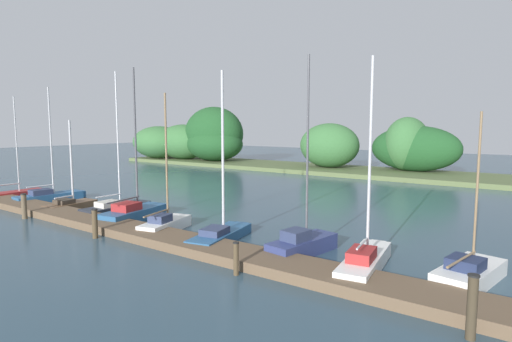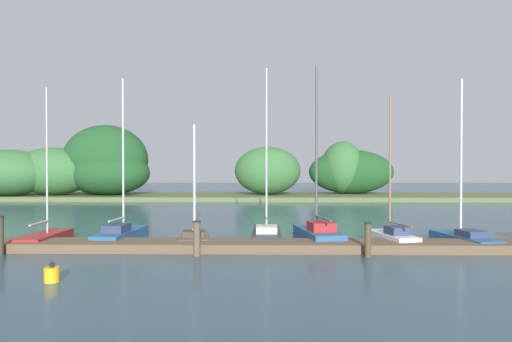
# 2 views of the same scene
# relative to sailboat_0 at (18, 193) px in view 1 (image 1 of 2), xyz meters

# --- Properties ---
(dock_pier) EXTENTS (30.52, 1.80, 0.35)m
(dock_pier) POSITION_rel_sailboat_0_xyz_m (13.38, -1.48, -0.11)
(dock_pier) COLOR brown
(dock_pier) RESTS_ON ground
(far_shore) EXTENTS (62.52, 9.15, 7.00)m
(far_shore) POSITION_rel_sailboat_0_xyz_m (-0.14, 25.98, 2.26)
(far_shore) COLOR #56663D
(far_shore) RESTS_ON ground
(sailboat_0) EXTENTS (1.14, 3.73, 6.59)m
(sailboat_0) POSITION_rel_sailboat_0_xyz_m (0.00, 0.00, 0.00)
(sailboat_0) COLOR maroon
(sailboat_0) RESTS_ON ground
(sailboat_1) EXTENTS (1.51, 4.22, 7.06)m
(sailboat_1) POSITION_rel_sailboat_0_xyz_m (3.04, 0.58, 0.08)
(sailboat_1) COLOR #285684
(sailboat_1) RESTS_ON ground
(sailboat_2) EXTENTS (1.45, 3.15, 5.02)m
(sailboat_2) POSITION_rel_sailboat_0_xyz_m (6.26, 0.05, 0.03)
(sailboat_2) COLOR brown
(sailboat_2) RESTS_ON ground
(sailboat_3) EXTENTS (1.18, 4.00, 7.57)m
(sailboat_3) POSITION_rel_sailboat_0_xyz_m (9.30, 0.93, 0.03)
(sailboat_3) COLOR #232833
(sailboat_3) RESTS_ON ground
(sailboat_4) EXTENTS (1.93, 4.19, 7.54)m
(sailboat_4) POSITION_rel_sailboat_0_xyz_m (11.47, 0.43, 0.13)
(sailboat_4) COLOR #285684
(sailboat_4) RESTS_ON ground
(sailboat_5) EXTENTS (1.63, 3.19, 6.14)m
(sailboat_5) POSITION_rel_sailboat_0_xyz_m (14.45, -0.21, 0.09)
(sailboat_5) COLOR white
(sailboat_5) RESTS_ON ground
(sailboat_6) EXTENTS (1.84, 4.04, 6.91)m
(sailboat_6) POSITION_rel_sailboat_0_xyz_m (17.49, 0.05, 0.08)
(sailboat_6) COLOR #285684
(sailboat_6) RESTS_ON ground
(sailboat_7) EXTENTS (1.48, 3.37, 7.22)m
(sailboat_7) POSITION_rel_sailboat_0_xyz_m (21.10, 0.50, 0.13)
(sailboat_7) COLOR navy
(sailboat_7) RESTS_ON ground
(sailboat_8) EXTENTS (1.54, 4.34, 6.91)m
(sailboat_8) POSITION_rel_sailboat_0_xyz_m (23.59, 0.17, 0.10)
(sailboat_8) COLOR white
(sailboat_8) RESTS_ON ground
(sailboat_9) EXTENTS (1.75, 3.46, 5.13)m
(sailboat_9) POSITION_rel_sailboat_0_xyz_m (26.56, 0.99, 0.05)
(sailboat_9) COLOR white
(sailboat_9) RESTS_ON ground
(mooring_piling_1) EXTENTS (0.29, 0.29, 1.29)m
(mooring_piling_1) POSITION_rel_sailboat_0_xyz_m (6.74, -2.74, 0.36)
(mooring_piling_1) COLOR brown
(mooring_piling_1) RESTS_ON ground
(mooring_piling_2) EXTENTS (0.26, 0.26, 1.25)m
(mooring_piling_2) POSITION_rel_sailboat_0_xyz_m (12.94, -2.78, 0.34)
(mooring_piling_2) COLOR #4C3D28
(mooring_piling_2) RESTS_ON ground
(mooring_piling_3) EXTENTS (0.19, 0.19, 1.07)m
(mooring_piling_3) POSITION_rel_sailboat_0_xyz_m (20.44, -2.69, 0.25)
(mooring_piling_3) COLOR #4C3D28
(mooring_piling_3) RESTS_ON ground
(mooring_piling_4) EXTENTS (0.25, 0.25, 1.49)m
(mooring_piling_4) POSITION_rel_sailboat_0_xyz_m (27.13, -2.76, 0.46)
(mooring_piling_4) COLOR #3D3323
(mooring_piling_4) RESTS_ON ground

